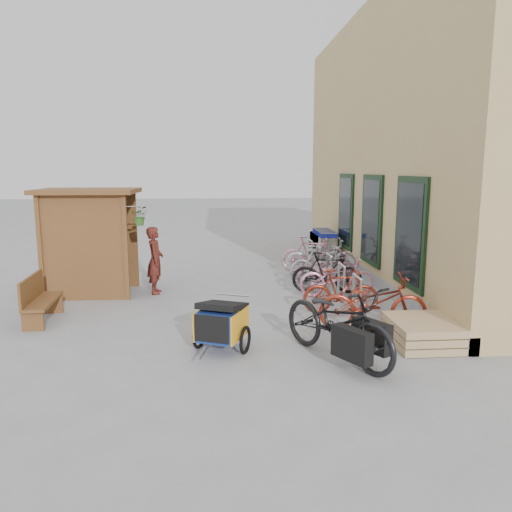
{
  "coord_description": "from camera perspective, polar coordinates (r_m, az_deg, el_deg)",
  "views": [
    {
      "loc": [
        -0.3,
        -8.98,
        2.84
      ],
      "look_at": [
        0.5,
        1.5,
        1.0
      ],
      "focal_mm": 35.0,
      "sensor_mm": 36.0,
      "label": 1
    }
  ],
  "objects": [
    {
      "name": "bike_2",
      "position": [
        11.35,
        9.23,
        -2.38
      ],
      "size": [
        1.7,
        0.62,
        0.89
      ],
      "primitive_type": "imported",
      "rotation": [
        0.0,
        0.0,
        1.55
      ],
      "color": "pink",
      "rests_on": "ground"
    },
    {
      "name": "bench",
      "position": [
        10.2,
        -23.6,
        -4.46
      ],
      "size": [
        0.51,
        1.42,
        0.88
      ],
      "rotation": [
        0.0,
        0.0,
        0.06
      ],
      "color": "brown",
      "rests_on": "ground"
    },
    {
      "name": "kiosk",
      "position": [
        11.9,
        -18.86,
        3.19
      ],
      "size": [
        2.49,
        1.65,
        2.4
      ],
      "color": "brown",
      "rests_on": "ground"
    },
    {
      "name": "bike_6",
      "position": [
        13.48,
        7.46,
        -0.13
      ],
      "size": [
        1.97,
        0.85,
        1.01
      ],
      "primitive_type": "imported",
      "rotation": [
        0.0,
        0.0,
        1.48
      ],
      "color": "#A0A0A4",
      "rests_on": "ground"
    },
    {
      "name": "child_trailer",
      "position": [
        7.94,
        -3.96,
        -7.5
      ],
      "size": [
        0.95,
        1.44,
        0.84
      ],
      "rotation": [
        0.0,
        0.0,
        -0.4
      ],
      "color": "navy",
      "rests_on": "ground"
    },
    {
      "name": "shopping_carts",
      "position": [
        16.06,
        7.53,
        1.69
      ],
      "size": [
        0.54,
        2.13,
        0.96
      ],
      "color": "silver",
      "rests_on": "ground"
    },
    {
      "name": "building",
      "position": [
        15.1,
        22.85,
        11.65
      ],
      "size": [
        6.07,
        13.0,
        7.0
      ],
      "color": "tan",
      "rests_on": "ground"
    },
    {
      "name": "bike_3",
      "position": [
        11.62,
        8.12,
        -1.87
      ],
      "size": [
        1.66,
        0.72,
        0.96
      ],
      "primitive_type": "imported",
      "rotation": [
        0.0,
        0.0,
        1.4
      ],
      "color": "black",
      "rests_on": "ground"
    },
    {
      "name": "bike_rack",
      "position": [
        11.9,
        8.34,
        -1.43
      ],
      "size": [
        0.05,
        5.35,
        0.86
      ],
      "color": "#A5A8AD",
      "rests_on": "ground"
    },
    {
      "name": "ground",
      "position": [
        9.42,
        -2.36,
        -7.62
      ],
      "size": [
        80.0,
        80.0,
        0.0
      ],
      "primitive_type": "plane",
      "color": "#949497"
    },
    {
      "name": "bike_1",
      "position": [
        10.03,
        9.66,
        -4.0
      ],
      "size": [
        1.53,
        0.53,
        0.9
      ],
      "primitive_type": "imported",
      "rotation": [
        0.0,
        0.0,
        1.5
      ],
      "color": "maroon",
      "rests_on": "ground"
    },
    {
      "name": "bike_7",
      "position": [
        13.76,
        6.41,
        0.13
      ],
      "size": [
        1.77,
        1.02,
        1.02
      ],
      "primitive_type": "imported",
      "rotation": [
        0.0,
        0.0,
        1.23
      ],
      "color": "pink",
      "rests_on": "ground"
    },
    {
      "name": "cargo_bike",
      "position": [
        7.59,
        9.42,
        -7.48
      ],
      "size": [
        1.82,
        2.35,
        1.19
      ],
      "rotation": [
        0.0,
        0.0,
        0.53
      ],
      "color": "black",
      "rests_on": "ground"
    },
    {
      "name": "person_kiosk",
      "position": [
        11.65,
        -11.45,
        -0.48
      ],
      "size": [
        0.39,
        0.58,
        1.55
      ],
      "primitive_type": "imported",
      "rotation": [
        0.0,
        0.0,
        1.61
      ],
      "color": "maroon",
      "rests_on": "ground"
    },
    {
      "name": "bike_0",
      "position": [
        9.12,
        13.21,
        -5.18
      ],
      "size": [
        1.98,
        0.87,
        1.01
      ],
      "primitive_type": "imported",
      "rotation": [
        0.0,
        0.0,
        1.46
      ],
      "color": "maroon",
      "rests_on": "ground"
    },
    {
      "name": "pallet_stack",
      "position": [
        8.67,
        18.44,
        -8.25
      ],
      "size": [
        1.0,
        1.2,
        0.4
      ],
      "color": "tan",
      "rests_on": "ground"
    },
    {
      "name": "bike_5",
      "position": [
        12.54,
        7.52,
        -0.96
      ],
      "size": [
        1.64,
        0.52,
        0.98
      ],
      "primitive_type": "imported",
      "rotation": [
        0.0,
        0.0,
        1.61
      ],
      "color": "#A0A0A4",
      "rests_on": "ground"
    },
    {
      "name": "bike_4",
      "position": [
        12.23,
        8.17,
        -1.47
      ],
      "size": [
        1.78,
        1.11,
        0.88
      ],
      "primitive_type": "imported",
      "rotation": [
        0.0,
        0.0,
        1.91
      ],
      "color": "pink",
      "rests_on": "ground"
    }
  ]
}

